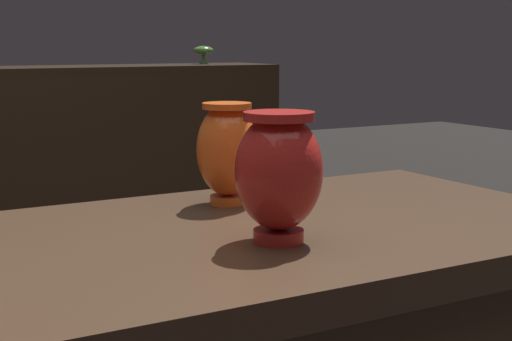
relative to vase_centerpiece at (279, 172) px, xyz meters
The scene contains 3 objects.
vase_centerpiece is the anchor object (origin of this frame).
vase_tall_behind 0.28m from the vase_centerpiece, 77.83° to the left, with size 0.11×0.11×0.18m.
shelf_vase_far_right 2.57m from the vase_centerpiece, 66.58° to the left, with size 0.09×0.09×0.08m.
Camera 1 is at (-0.55, -1.04, 1.09)m, focal length 54.12 mm.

